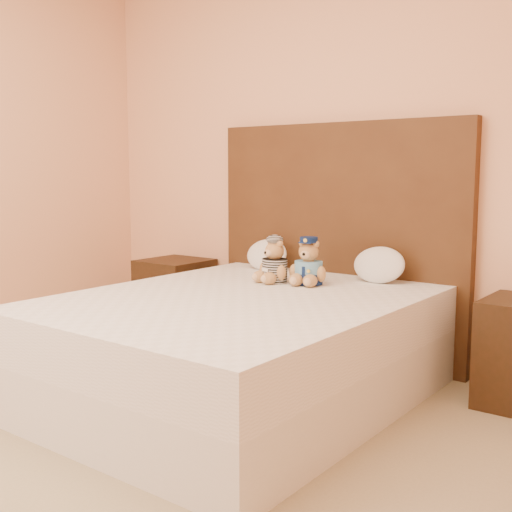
{
  "coord_description": "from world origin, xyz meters",
  "views": [
    {
      "loc": [
        2.05,
        -1.36,
        1.19
      ],
      "look_at": [
        -0.08,
        1.45,
        0.73
      ],
      "focal_mm": 45.0,
      "sensor_mm": 36.0,
      "label": 1
    }
  ],
  "objects": [
    {
      "name": "bed",
      "position": [
        0.0,
        1.2,
        0.28
      ],
      "size": [
        1.6,
        2.0,
        0.55
      ],
      "color": "white",
      "rests_on": "ground"
    },
    {
      "name": "room_walls",
      "position": [
        0.0,
        0.46,
        1.81
      ],
      "size": [
        4.04,
        4.52,
        2.72
      ],
      "color": "#F2AE84",
      "rests_on": "ground"
    },
    {
      "name": "ground",
      "position": [
        0.0,
        0.0,
        0.0
      ],
      "size": [
        4.0,
        4.5,
        0.0
      ],
      "primitive_type": "cube",
      "color": "tan",
      "rests_on": "ground"
    },
    {
      "name": "headboard",
      "position": [
        0.0,
        2.21,
        0.75
      ],
      "size": [
        1.75,
        0.08,
        1.5
      ],
      "primitive_type": "cube",
      "color": "#4A2D16",
      "rests_on": "ground"
    },
    {
      "name": "pillow_right",
      "position": [
        0.38,
        2.03,
        0.66
      ],
      "size": [
        0.32,
        0.21,
        0.23
      ],
      "primitive_type": "ellipsoid",
      "color": "white",
      "rests_on": "bed"
    },
    {
      "name": "nightstand_left",
      "position": [
        -1.25,
        2.0,
        0.28
      ],
      "size": [
        0.45,
        0.45,
        0.55
      ],
      "primitive_type": "cube",
      "color": "#321D10",
      "rests_on": "ground"
    },
    {
      "name": "teddy_police",
      "position": [
        0.1,
        1.71,
        0.69
      ],
      "size": [
        0.27,
        0.26,
        0.27
      ],
      "primitive_type": null,
      "rotation": [
        0.0,
        0.0,
        0.16
      ],
      "color": "#B07D44",
      "rests_on": "bed"
    },
    {
      "name": "pillow_left",
      "position": [
        -0.43,
        2.03,
        0.66
      ],
      "size": [
        0.31,
        0.2,
        0.22
      ],
      "primitive_type": "ellipsoid",
      "color": "white",
      "rests_on": "bed"
    },
    {
      "name": "teddy_prisoner",
      "position": [
        -0.1,
        1.66,
        0.68
      ],
      "size": [
        0.28,
        0.27,
        0.26
      ],
      "primitive_type": null,
      "rotation": [
        0.0,
        0.0,
        -0.28
      ],
      "color": "#B07D44",
      "rests_on": "bed"
    }
  ]
}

